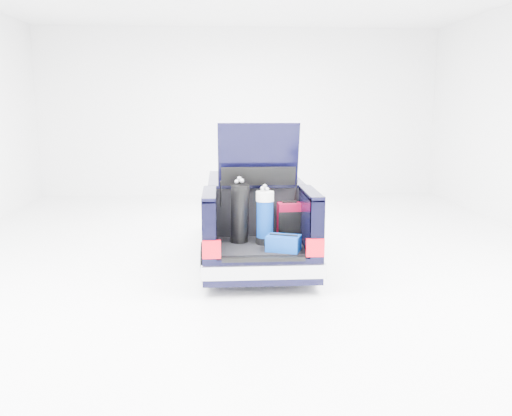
{
  "coord_description": "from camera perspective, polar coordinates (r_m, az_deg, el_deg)",
  "views": [
    {
      "loc": [
        -0.6,
        -9.58,
        2.72
      ],
      "look_at": [
        0.0,
        -0.5,
        0.99
      ],
      "focal_mm": 38.0,
      "sensor_mm": 36.0,
      "label": 1
    }
  ],
  "objects": [
    {
      "name": "blue_golf_bag",
      "position": [
        8.37,
        0.94,
        -0.97
      ],
      "size": [
        0.29,
        0.29,
        0.93
      ],
      "rotation": [
        0.0,
        0.0,
        0.02
      ],
      "color": "black",
      "rests_on": "car"
    },
    {
      "name": "red_suitcase",
      "position": [
        8.76,
        3.52,
        -1.35
      ],
      "size": [
        0.38,
        0.26,
        0.61
      ],
      "rotation": [
        0.0,
        0.0,
        0.06
      ],
      "color": "maroon",
      "rests_on": "car"
    },
    {
      "name": "blue_duffel",
      "position": [
        8.04,
        2.91,
        -3.71
      ],
      "size": [
        0.56,
        0.46,
        0.25
      ],
      "rotation": [
        0.0,
        0.0,
        -0.35
      ],
      "color": "navy",
      "rests_on": "car"
    },
    {
      "name": "ground",
      "position": [
        9.98,
        -0.19,
        -5.09
      ],
      "size": [
        14.0,
        14.0,
        0.0
      ],
      "primitive_type": "plane",
      "color": "white",
      "rests_on": "ground"
    },
    {
      "name": "car",
      "position": [
        9.92,
        -0.23,
        -1.18
      ],
      "size": [
        1.87,
        4.65,
        2.47
      ],
      "color": "black",
      "rests_on": "ground"
    },
    {
      "name": "black_golf_bag",
      "position": [
        8.46,
        -1.72,
        -0.55
      ],
      "size": [
        0.38,
        0.42,
        1.03
      ],
      "rotation": [
        0.0,
        0.0,
        0.36
      ],
      "color": "black",
      "rests_on": "car"
    }
  ]
}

